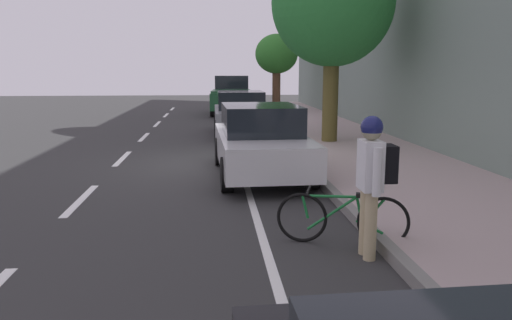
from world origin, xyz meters
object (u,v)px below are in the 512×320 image
at_px(parked_sedan_white_second, 261,141).
at_px(street_tree_mid_block, 333,3).
at_px(cyclist_with_backpack, 373,172).
at_px(parked_pickup_green_far, 232,96).
at_px(bicycle_at_curb, 343,218).
at_px(street_tree_far_end, 277,55).
at_px(parked_sedan_grey_mid, 240,113).

bearing_deg(parked_sedan_white_second, street_tree_mid_block, 58.95).
bearing_deg(cyclist_with_backpack, parked_pickup_green_far, 92.40).
height_order(bicycle_at_curb, street_tree_mid_block, street_tree_mid_block).
relative_size(parked_pickup_green_far, street_tree_far_end, 1.35).
bearing_deg(parked_pickup_green_far, bicycle_at_curb, -88.19).
height_order(parked_pickup_green_far, cyclist_with_backpack, parked_pickup_green_far).
height_order(bicycle_at_curb, street_tree_far_end, street_tree_far_end).
height_order(parked_sedan_grey_mid, street_tree_mid_block, street_tree_mid_block).
xyz_separation_m(cyclist_with_backpack, street_tree_far_end, (1.60, 21.44, 1.98)).
bearing_deg(street_tree_mid_block, cyclist_with_backpack, -100.13).
relative_size(bicycle_at_curb, cyclist_with_backpack, 0.96).
distance_m(parked_sedan_grey_mid, cyclist_with_backpack, 11.87).
relative_size(parked_sedan_white_second, parked_sedan_grey_mid, 1.01).
bearing_deg(street_tree_far_end, parked_pickup_green_far, -158.27).
height_order(parked_sedan_grey_mid, bicycle_at_curb, parked_sedan_grey_mid).
relative_size(parked_sedan_white_second, street_tree_far_end, 1.12).
distance_m(parked_sedan_grey_mid, parked_pickup_green_far, 8.63).
xyz_separation_m(parked_sedan_grey_mid, street_tree_mid_block, (2.50, -2.89, 3.37)).
distance_m(cyclist_with_backpack, street_tree_far_end, 21.59).
xyz_separation_m(bicycle_at_curb, cyclist_with_backpack, (0.22, -0.45, 0.69)).
height_order(parked_sedan_grey_mid, cyclist_with_backpack, cyclist_with_backpack).
xyz_separation_m(cyclist_with_backpack, street_tree_mid_block, (1.60, 8.94, 3.07)).
bearing_deg(parked_sedan_grey_mid, street_tree_mid_block, -49.18).
height_order(parked_sedan_white_second, parked_sedan_grey_mid, same).
bearing_deg(parked_sedan_grey_mid, parked_pickup_green_far, 89.73).
height_order(parked_pickup_green_far, bicycle_at_curb, parked_pickup_green_far).
height_order(parked_sedan_grey_mid, street_tree_far_end, street_tree_far_end).
distance_m(cyclist_with_backpack, street_tree_mid_block, 9.59).
xyz_separation_m(parked_sedan_grey_mid, street_tree_far_end, (2.50, 9.61, 2.28)).
bearing_deg(parked_sedan_grey_mid, street_tree_far_end, 75.44).
relative_size(parked_sedan_white_second, street_tree_mid_block, 0.77).
height_order(parked_pickup_green_far, street_tree_mid_block, street_tree_mid_block).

